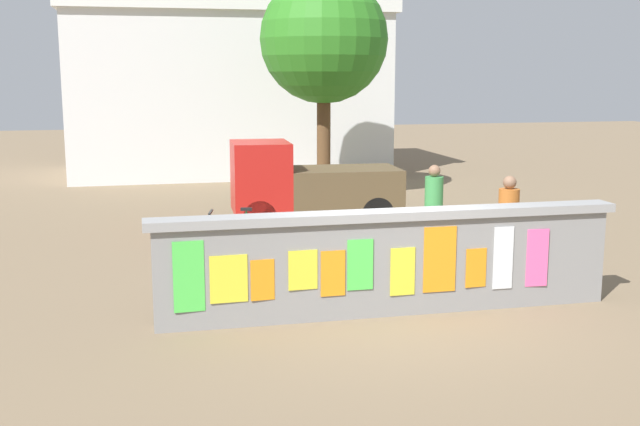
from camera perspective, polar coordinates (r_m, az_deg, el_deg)
The scene contains 9 objects.
ground at distance 18.47m, azimuth -2.61°, elevation -0.03°, with size 60.00×60.00×0.00m, color #7A664C.
poster_wall at distance 10.71m, azimuth 5.12°, elevation -3.52°, with size 6.58×0.42×1.45m.
auto_rickshaw_truck at distance 16.81m, azimuth -0.99°, elevation 2.06°, with size 3.67×1.68×1.85m.
motorcycle at distance 13.29m, azimuth 1.75°, elevation -2.04°, with size 1.90×0.56×0.87m.
bicycle_near at distance 13.82m, azimuth -6.01°, elevation -2.03°, with size 1.68×0.51×0.95m.
person_walking at distance 13.27m, azimuth 13.63°, elevation -0.04°, with size 0.42×0.42×1.62m.
person_bystander at distance 14.56m, azimuth 8.33°, elevation 1.03°, with size 0.47×0.47×1.62m.
tree_roadside at distance 20.59m, azimuth 0.28°, elevation 12.56°, with size 3.33×3.33×5.81m.
building_background at distance 26.31m, azimuth -6.85°, elevation 9.17°, with size 10.30×5.47×5.62m.
Camera 1 is at (-3.26, -9.88, 3.29)m, focal length 43.71 mm.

